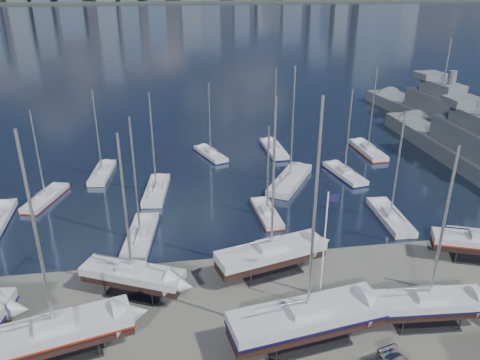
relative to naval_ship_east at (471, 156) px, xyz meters
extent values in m
plane|color=#605E59|center=(-36.84, -29.67, -1.66)|extent=(1400.00, 1400.00, 0.00)
cube|color=#172436|center=(-36.84, 280.33, -1.81)|extent=(1400.00, 600.00, 0.40)
cube|color=#2D332D|center=(-36.84, 540.33, -0.56)|extent=(1400.00, 80.00, 2.20)
cube|color=#2D2D33|center=(-54.26, -31.24, -1.58)|extent=(6.62, 4.24, 0.16)
cube|color=black|center=(-54.26, -31.24, -0.02)|extent=(11.42, 5.34, 0.89)
cube|color=#B3B3B7|center=(-54.26, -31.24, 0.87)|extent=(11.54, 5.80, 0.89)
cube|color=maroon|center=(-54.26, -31.24, 0.46)|extent=(11.66, 5.85, 0.18)
cube|color=#B3B3B7|center=(-54.26, -31.24, 1.57)|extent=(3.16, 2.50, 0.50)
cylinder|color=#B2B2B7|center=(-54.26, -31.24, 8.82)|extent=(0.22, 0.22, 15.01)
cube|color=#2D2D33|center=(-49.05, -24.39, -1.58)|extent=(5.65, 4.31, 0.16)
cube|color=black|center=(-49.05, -24.39, -0.09)|extent=(9.40, 5.98, 0.75)
cube|color=#B3B3B7|center=(-49.05, -24.39, 0.66)|extent=(9.57, 6.34, 0.75)
cube|color=#B3B3B7|center=(-49.05, -24.39, 1.28)|extent=(2.78, 2.41, 0.50)
cylinder|color=#B2B2B7|center=(-49.05, -24.39, 7.34)|extent=(0.22, 0.22, 12.61)
cube|color=#2D2D33|center=(-35.37, -32.62, -1.58)|extent=(7.14, 4.13, 0.16)
cube|color=black|center=(-35.37, -32.62, 0.03)|extent=(12.55, 4.85, 0.98)
cube|color=#B3B3B7|center=(-35.37, -32.62, 1.01)|extent=(12.64, 5.36, 0.98)
cube|color=#0E0D41|center=(-35.37, -32.62, 0.56)|extent=(12.76, 5.42, 0.20)
cube|color=#B3B3B7|center=(-35.37, -32.62, 1.75)|extent=(3.35, 2.52, 0.50)
cylinder|color=#B2B2B7|center=(-35.37, -32.62, 9.76)|extent=(0.22, 0.22, 16.53)
cube|color=#2D2D33|center=(-36.10, -22.99, -1.58)|extent=(6.41, 4.16, 0.16)
cube|color=black|center=(-36.10, -22.99, -0.03)|extent=(11.03, 5.29, 0.86)
cube|color=#B3B3B7|center=(-36.10, -22.99, 0.82)|extent=(11.14, 5.73, 0.86)
cube|color=#B3B3B7|center=(-36.10, -22.99, 1.50)|extent=(3.06, 2.45, 0.50)
cylinder|color=#B2B2B7|center=(-36.10, -22.99, 8.50)|extent=(0.22, 0.22, 14.49)
cube|color=#2D2D33|center=(-25.03, -32.15, -1.58)|extent=(5.42, 2.76, 0.16)
cube|color=black|center=(-25.03, -32.15, -0.08)|extent=(9.71, 2.91, 0.77)
cube|color=#B3B3B7|center=(-25.03, -32.15, 0.69)|extent=(9.74, 3.31, 0.77)
cube|color=#0E0D41|center=(-25.03, -32.15, 0.33)|extent=(9.84, 3.35, 0.15)
cube|color=#B3B3B7|center=(-25.03, -32.15, 1.32)|extent=(2.50, 1.77, 0.50)
cylinder|color=#B2B2B7|center=(-25.03, -32.15, 7.54)|extent=(0.22, 0.22, 12.94)
cube|color=#2D2D33|center=(-14.85, -24.05, -1.58)|extent=(5.53, 3.97, 0.16)
cube|color=black|center=(-14.85, -24.05, -0.10)|extent=(9.33, 5.34, 0.73)
cube|color=black|center=(-61.34, -2.88, -1.88)|extent=(4.36, 8.52, 0.66)
cube|color=#B3B3B7|center=(-61.34, -2.88, -1.21)|extent=(4.69, 8.63, 0.66)
cube|color=maroon|center=(-61.34, -2.88, -1.52)|extent=(4.74, 8.71, 0.13)
cube|color=#B3B3B7|center=(-61.34, -2.88, -0.63)|extent=(1.95, 2.40, 0.50)
cylinder|color=#B2B2B7|center=(-61.34, -2.88, 4.73)|extent=(0.22, 0.22, 11.22)
cube|color=black|center=(-55.08, 4.65, -1.89)|extent=(2.92, 8.84, 0.69)
cube|color=#B3B3B7|center=(-55.08, 4.65, -1.20)|extent=(3.28, 8.88, 0.69)
cube|color=#B3B3B7|center=(-55.08, 4.65, -0.60)|extent=(1.67, 2.30, 0.50)
cylinder|color=#B2B2B7|center=(-55.08, 4.65, 5.01)|extent=(0.22, 0.22, 11.72)
cube|color=black|center=(-48.84, -14.85, -1.92)|extent=(3.56, 9.89, 0.77)
cube|color=#B3B3B7|center=(-48.84, -14.85, -1.15)|extent=(3.96, 9.95, 0.77)
cube|color=#0E0D41|center=(-48.84, -14.85, -1.50)|extent=(4.00, 10.05, 0.15)
cube|color=#B3B3B7|center=(-48.84, -14.85, -0.51)|extent=(1.93, 2.61, 0.50)
cylinder|color=#B2B2B7|center=(-48.84, -14.85, 5.77)|extent=(0.22, 0.22, 13.06)
cube|color=black|center=(-47.25, -2.76, -1.91)|extent=(3.39, 9.61, 0.75)
cube|color=#B3B3B7|center=(-47.25, -2.76, -1.16)|extent=(3.79, 9.66, 0.75)
cube|color=#B3B3B7|center=(-47.25, -2.76, -0.54)|extent=(1.86, 2.53, 0.50)
cylinder|color=#B2B2B7|center=(-47.25, -2.76, 5.56)|extent=(0.22, 0.22, 12.70)
cube|color=black|center=(-38.78, 10.22, -1.88)|extent=(4.68, 8.36, 0.66)
cube|color=#B3B3B7|center=(-38.78, 10.22, -1.22)|extent=(5.01, 8.48, 0.66)
cube|color=#0E0D41|center=(-38.78, 10.22, -1.52)|extent=(5.06, 8.57, 0.13)
cube|color=#B3B3B7|center=(-38.78, 10.22, -0.64)|extent=(2.00, 2.40, 0.50)
cylinder|color=#B2B2B7|center=(-38.78, 10.22, 4.64)|extent=(0.22, 0.22, 11.07)
cube|color=black|center=(-34.05, -11.35, -1.86)|extent=(2.32, 7.91, 0.63)
cube|color=#B3B3B7|center=(-34.05, -11.35, -1.24)|extent=(2.65, 7.93, 0.63)
cube|color=maroon|center=(-34.05, -11.35, -1.53)|extent=(2.68, 8.01, 0.13)
cube|color=#B3B3B7|center=(-34.05, -11.35, -0.68)|extent=(1.43, 2.03, 0.50)
cylinder|color=#B2B2B7|center=(-34.05, -11.35, 4.35)|extent=(0.22, 0.22, 10.55)
cube|color=black|center=(-28.84, -2.31, -1.97)|extent=(8.26, 10.98, 0.90)
cube|color=#B3B3B7|center=(-28.84, -2.31, -1.07)|extent=(8.67, 11.24, 0.90)
cube|color=#B3B3B7|center=(-28.84, -2.31, -0.37)|extent=(3.10, 3.40, 0.50)
cylinder|color=#B2B2B7|center=(-28.84, -2.31, 6.99)|extent=(0.22, 0.22, 15.23)
cube|color=black|center=(-28.21, 10.85, -1.92)|extent=(2.56, 9.56, 0.76)
cube|color=#B3B3B7|center=(-28.21, 10.85, -1.16)|extent=(2.96, 9.57, 0.76)
cube|color=#0E0D41|center=(-28.21, 10.85, -1.51)|extent=(2.98, 9.66, 0.15)
cube|color=#B3B3B7|center=(-28.21, 10.85, -0.53)|extent=(1.67, 2.42, 0.50)
cylinder|color=#B2B2B7|center=(-28.21, 10.85, 5.63)|extent=(0.22, 0.22, 12.81)
cube|color=black|center=(-19.81, -14.62, -1.91)|extent=(2.66, 9.31, 0.74)
cube|color=#B3B3B7|center=(-19.81, -14.62, -1.17)|extent=(3.05, 9.33, 0.74)
cube|color=#B3B3B7|center=(-19.81, -14.62, -0.55)|extent=(1.66, 2.38, 0.50)
cylinder|color=#B2B2B7|center=(-19.81, -14.62, 5.41)|extent=(0.22, 0.22, 12.43)
cube|color=black|center=(-20.37, -0.97, -1.90)|extent=(3.60, 9.06, 0.71)
cube|color=#B3B3B7|center=(-20.37, -0.97, -1.19)|extent=(3.96, 9.12, 0.71)
cube|color=#0E0D41|center=(-20.37, -0.97, -1.51)|extent=(4.00, 9.21, 0.14)
cube|color=#B3B3B7|center=(-20.37, -0.97, -0.59)|extent=(1.84, 2.43, 0.50)
cylinder|color=#B2B2B7|center=(-20.37, -0.97, 5.12)|extent=(0.22, 0.22, 11.91)
cube|color=black|center=(-13.09, 7.92, -1.92)|extent=(2.54, 9.77, 0.78)
cube|color=#B3B3B7|center=(-13.09, 7.92, -1.15)|extent=(2.95, 9.78, 0.78)
cube|color=maroon|center=(-13.09, 7.92, -1.50)|extent=(2.98, 9.88, 0.16)
cube|color=#B3B3B7|center=(-13.09, 7.92, -0.51)|extent=(1.69, 2.47, 0.50)
cylinder|color=#B2B2B7|center=(-13.09, 7.92, 5.80)|extent=(0.22, 0.22, 13.12)
cube|color=#585D61|center=(0.00, -0.07, -1.21)|extent=(7.43, 44.84, 4.03)
cube|color=#585D61|center=(0.00, -0.07, 2.61)|extent=(5.83, 15.71, 3.60)
cube|color=#585D61|center=(0.00, -0.07, 5.61)|extent=(4.35, 8.99, 2.40)
cube|color=#585D61|center=(0.03, 4.41, 7.31)|extent=(5.04, 4.51, 1.20)
cube|color=#585D61|center=(6.51, 20.79, -1.22)|extent=(11.27, 43.86, 3.90)
cube|color=#585D61|center=(6.51, 20.79, 2.53)|extent=(7.05, 15.66, 3.60)
cube|color=#585D61|center=(6.51, 20.79, 5.53)|extent=(5.02, 9.05, 2.40)
cube|color=#585D61|center=(6.08, 25.10, 7.23)|extent=(5.27, 4.80, 1.20)
cylinder|color=#B2B2B7|center=(6.51, 20.79, 10.73)|extent=(0.30, 0.30, 8.00)
cylinder|color=white|center=(-33.07, -28.87, 3.91)|extent=(0.12, 0.12, 11.15)
cube|color=#17123A|center=(-32.61, -28.87, 8.93)|extent=(0.93, 0.05, 0.65)
camera|label=1|loc=(-44.91, -60.34, 24.73)|focal=35.00mm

